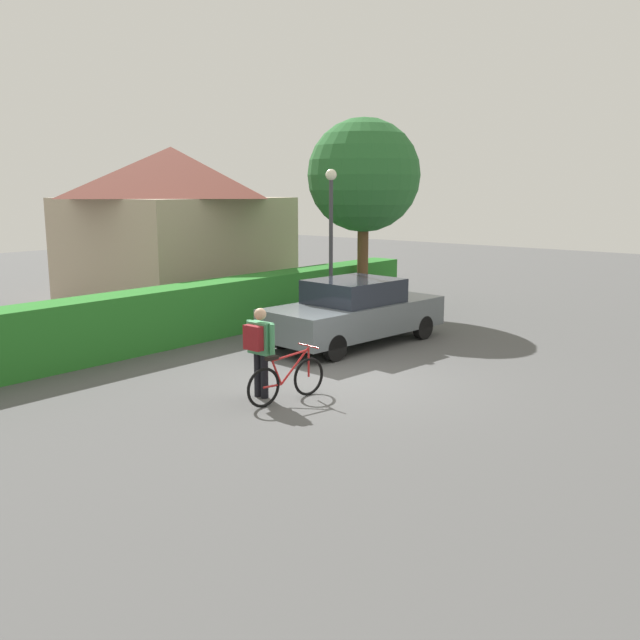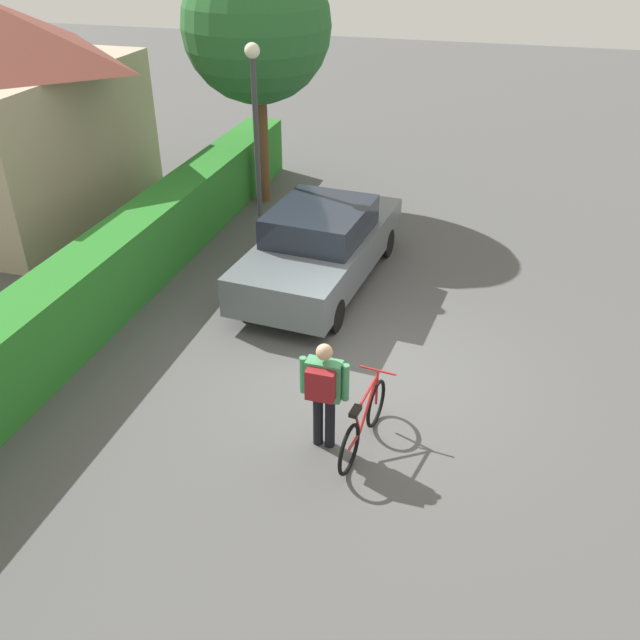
# 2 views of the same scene
# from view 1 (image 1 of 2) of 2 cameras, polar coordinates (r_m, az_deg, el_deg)

# --- Properties ---
(ground_plane) EXTENTS (60.00, 60.00, 0.00)m
(ground_plane) POSITION_cam_1_polar(r_m,az_deg,el_deg) (13.19, 1.44, -4.75)
(ground_plane) COLOR #4F4F4F
(hedge_row) EXTENTS (16.89, 0.90, 1.31)m
(hedge_row) POSITION_cam_1_polar(r_m,az_deg,el_deg) (16.32, -11.67, 0.41)
(hedge_row) COLOR #287626
(hedge_row) RESTS_ON ground
(house_distant) EXTENTS (5.76, 5.82, 4.77)m
(house_distant) POSITION_cam_1_polar(r_m,az_deg,el_deg) (22.43, -11.89, 7.75)
(house_distant) COLOR tan
(house_distant) RESTS_ON ground
(parked_car_near) EXTENTS (4.60, 2.21, 1.49)m
(parked_car_near) POSITION_cam_1_polar(r_m,az_deg,el_deg) (15.90, 2.83, 0.68)
(parked_car_near) COLOR slate
(parked_car_near) RESTS_ON ground
(bicycle) EXTENTS (1.64, 0.50, 0.89)m
(bicycle) POSITION_cam_1_polar(r_m,az_deg,el_deg) (11.70, -2.74, -4.91)
(bicycle) COLOR black
(bicycle) RESTS_ON ground
(person_rider) EXTENTS (0.35, 0.64, 1.55)m
(person_rider) POSITION_cam_1_polar(r_m,az_deg,el_deg) (11.79, -4.99, -2.01)
(person_rider) COLOR black
(person_rider) RESTS_ON ground
(street_lamp) EXTENTS (0.28, 0.28, 3.98)m
(street_lamp) POSITION_cam_1_polar(r_m,az_deg,el_deg) (17.53, 0.91, 7.72)
(street_lamp) COLOR #38383D
(street_lamp) RESTS_ON ground
(tree_kerbside) EXTENTS (3.18, 3.18, 5.47)m
(tree_kerbside) POSITION_cam_1_polar(r_m,az_deg,el_deg) (20.05, 3.59, 11.68)
(tree_kerbside) COLOR brown
(tree_kerbside) RESTS_ON ground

